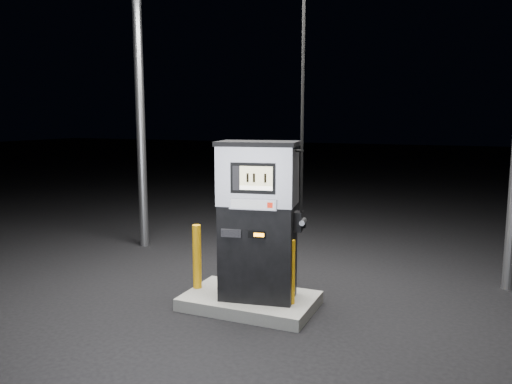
% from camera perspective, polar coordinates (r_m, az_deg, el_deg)
% --- Properties ---
extents(ground, '(80.00, 80.00, 0.00)m').
position_cam_1_polar(ground, '(6.37, -0.69, -12.98)').
color(ground, black).
rests_on(ground, ground).
extents(pump_island, '(1.60, 1.00, 0.15)m').
position_cam_1_polar(pump_island, '(6.34, -0.69, -12.35)').
color(pump_island, '#5F5F5B').
rests_on(pump_island, ground).
extents(fuel_dispenser, '(1.09, 0.72, 3.96)m').
position_cam_1_polar(fuel_dispenser, '(5.97, 0.27, -3.11)').
color(fuel_dispenser, black).
rests_on(fuel_dispenser, pump_island).
extents(bollard_left, '(0.12, 0.12, 0.83)m').
position_cam_1_polar(bollard_left, '(6.50, -6.76, -7.34)').
color(bollard_left, '#ECA10D').
rests_on(bollard_left, pump_island).
extents(bollard_right, '(0.10, 0.10, 0.77)m').
position_cam_1_polar(bollard_right, '(5.95, 3.99, -9.10)').
color(bollard_right, '#ECA10D').
rests_on(bollard_right, pump_island).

